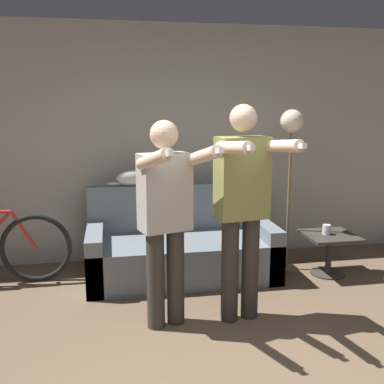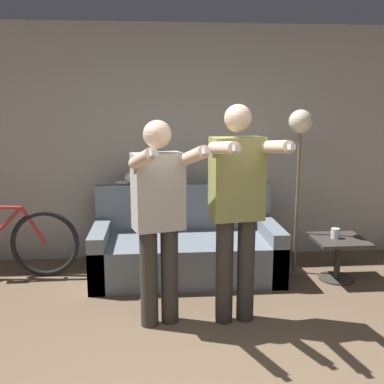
# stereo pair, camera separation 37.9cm
# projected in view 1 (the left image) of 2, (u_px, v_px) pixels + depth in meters

# --- Properties ---
(wall_back) EXTENTS (10.00, 0.05, 2.60)m
(wall_back) POSITION_uv_depth(u_px,v_px,m) (176.00, 144.00, 5.03)
(wall_back) COLOR #B7B2A8
(wall_back) RESTS_ON ground_plane
(couch) EXTENTS (1.88, 0.89, 0.90)m
(couch) POSITION_uv_depth(u_px,v_px,m) (181.00, 249.00, 4.62)
(couch) COLOR slate
(couch) RESTS_ON ground_plane
(person_left) EXTENTS (0.57, 0.74, 1.63)m
(person_left) POSITION_uv_depth(u_px,v_px,m) (166.00, 212.00, 3.42)
(person_left) COLOR #38332D
(person_left) RESTS_ON ground_plane
(person_right) EXTENTS (0.54, 0.72, 1.74)m
(person_right) POSITION_uv_depth(u_px,v_px,m) (243.00, 200.00, 3.51)
(person_right) COLOR #38332D
(person_right) RESTS_ON ground_plane
(cat) EXTENTS (0.48, 0.13, 0.19)m
(cat) POSITION_uv_depth(u_px,v_px,m) (134.00, 178.00, 4.72)
(cat) COLOR silver
(cat) RESTS_ON couch
(floor_lamp) EXTENTS (0.24, 0.24, 1.69)m
(floor_lamp) POSITION_uv_depth(u_px,v_px,m) (291.00, 140.00, 4.57)
(floor_lamp) COLOR #756047
(floor_lamp) RESTS_ON ground_plane
(side_table) EXTENTS (0.51, 0.51, 0.43)m
(side_table) POSITION_uv_depth(u_px,v_px,m) (329.00, 245.00, 4.63)
(side_table) COLOR #38332D
(side_table) RESTS_ON ground_plane
(cup) EXTENTS (0.08, 0.08, 0.10)m
(cup) POSITION_uv_depth(u_px,v_px,m) (326.00, 229.00, 4.60)
(cup) COLOR silver
(cup) RESTS_ON side_table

